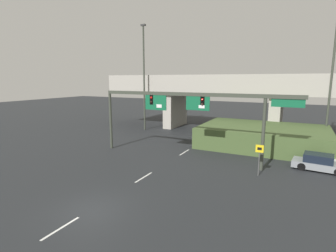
{
  "coord_description": "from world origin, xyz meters",
  "views": [
    {
      "loc": [
        10.48,
        -10.77,
        7.52
      ],
      "look_at": [
        0.0,
        9.85,
        3.41
      ],
      "focal_mm": 28.0,
      "sensor_mm": 36.0,
      "label": 1
    }
  ],
  "objects_px": {
    "speed_limit_sign": "(259,155)",
    "highway_light_pole_near": "(332,71)",
    "signal_gantry": "(186,105)",
    "parked_sedan_near_right": "(320,163)",
    "highway_light_pole_far": "(144,76)"
  },
  "relations": [
    {
      "from": "signal_gantry",
      "to": "highway_light_pole_far",
      "type": "xyz_separation_m",
      "value": [
        -11.44,
        10.97,
        2.79
      ]
    },
    {
      "from": "parked_sedan_near_right",
      "to": "speed_limit_sign",
      "type": "bearing_deg",
      "value": -134.55
    },
    {
      "from": "speed_limit_sign",
      "to": "signal_gantry",
      "type": "bearing_deg",
      "value": 167.7
    },
    {
      "from": "signal_gantry",
      "to": "highway_light_pole_far",
      "type": "height_order",
      "value": "highway_light_pole_far"
    },
    {
      "from": "signal_gantry",
      "to": "highway_light_pole_near",
      "type": "height_order",
      "value": "highway_light_pole_near"
    },
    {
      "from": "highway_light_pole_near",
      "to": "parked_sedan_near_right",
      "type": "height_order",
      "value": "highway_light_pole_near"
    },
    {
      "from": "signal_gantry",
      "to": "parked_sedan_near_right",
      "type": "relative_size",
      "value": 4.34
    },
    {
      "from": "highway_light_pole_far",
      "to": "highway_light_pole_near",
      "type": "bearing_deg",
      "value": 2.43
    },
    {
      "from": "signal_gantry",
      "to": "parked_sedan_near_right",
      "type": "height_order",
      "value": "signal_gantry"
    },
    {
      "from": "parked_sedan_near_right",
      "to": "signal_gantry",
      "type": "bearing_deg",
      "value": -163.57
    },
    {
      "from": "signal_gantry",
      "to": "highway_light_pole_near",
      "type": "distance_m",
      "value": 17.42
    },
    {
      "from": "signal_gantry",
      "to": "highway_light_pole_near",
      "type": "bearing_deg",
      "value": 44.33
    },
    {
      "from": "highway_light_pole_near",
      "to": "signal_gantry",
      "type": "bearing_deg",
      "value": -135.67
    },
    {
      "from": "highway_light_pole_near",
      "to": "parked_sedan_near_right",
      "type": "xyz_separation_m",
      "value": [
        -1.0,
        -9.83,
        -7.77
      ]
    },
    {
      "from": "speed_limit_sign",
      "to": "highway_light_pole_near",
      "type": "height_order",
      "value": "highway_light_pole_near"
    }
  ]
}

